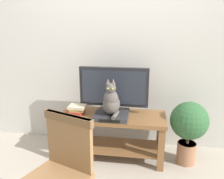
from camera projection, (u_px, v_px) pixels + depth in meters
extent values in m
cube|color=beige|center=(120.00, 36.00, 2.93)|extent=(7.00, 0.12, 2.80)
cube|color=brown|center=(113.00, 117.00, 2.74)|extent=(1.21, 0.48, 0.04)
cube|color=brown|center=(62.00, 142.00, 2.72)|extent=(0.07, 0.07, 0.49)
cube|color=brown|center=(161.00, 150.00, 2.55)|extent=(0.07, 0.07, 0.49)
cube|color=brown|center=(72.00, 128.00, 3.08)|extent=(0.07, 0.07, 0.49)
cube|color=brown|center=(160.00, 134.00, 2.91)|extent=(0.07, 0.07, 0.49)
cube|color=brown|center=(113.00, 146.00, 2.85)|extent=(1.11, 0.40, 0.02)
cube|color=black|center=(114.00, 111.00, 2.81)|extent=(0.36, 0.20, 0.03)
cube|color=black|center=(114.00, 108.00, 2.80)|extent=(0.06, 0.04, 0.06)
cube|color=black|center=(114.00, 87.00, 2.73)|extent=(0.79, 0.05, 0.45)
cube|color=#232833|center=(113.00, 87.00, 2.70)|extent=(0.73, 0.01, 0.39)
sphere|color=#2672F2|center=(147.00, 107.00, 2.70)|extent=(0.01, 0.01, 0.01)
cube|color=#2D2D30|center=(111.00, 116.00, 2.64)|extent=(0.37, 0.28, 0.05)
cube|color=black|center=(109.00, 121.00, 2.50)|extent=(0.22, 0.01, 0.03)
ellipsoid|color=#514C47|center=(111.00, 104.00, 2.60)|extent=(0.19, 0.22, 0.23)
ellipsoid|color=#514C47|center=(111.00, 99.00, 2.56)|extent=(0.16, 0.15, 0.20)
sphere|color=#514C47|center=(111.00, 88.00, 2.51)|extent=(0.11, 0.11, 0.11)
cone|color=#514C47|center=(108.00, 81.00, 2.49)|extent=(0.05, 0.05, 0.06)
cone|color=#514C47|center=(114.00, 81.00, 2.49)|extent=(0.05, 0.05, 0.06)
sphere|color=#B2C64C|center=(108.00, 89.00, 2.46)|extent=(0.02, 0.02, 0.02)
sphere|color=#B2C64C|center=(112.00, 89.00, 2.46)|extent=(0.02, 0.02, 0.02)
cylinder|color=#514C47|center=(115.00, 115.00, 2.54)|extent=(0.06, 0.18, 0.04)
cube|color=olive|center=(69.00, 141.00, 1.79)|extent=(0.39, 0.18, 0.43)
cube|color=brown|center=(68.00, 119.00, 1.74)|extent=(0.42, 0.19, 0.06)
cube|color=#B2332D|center=(76.00, 112.00, 2.77)|extent=(0.19, 0.18, 0.04)
cube|color=olive|center=(77.00, 109.00, 2.75)|extent=(0.18, 0.16, 0.03)
cube|color=beige|center=(77.00, 107.00, 2.74)|extent=(0.19, 0.16, 0.03)
cylinder|color=#9E6B4C|center=(186.00, 153.00, 2.73)|extent=(0.21, 0.21, 0.25)
cylinder|color=#332319|center=(187.00, 144.00, 2.70)|extent=(0.20, 0.20, 0.02)
cylinder|color=#4C3823|center=(188.00, 139.00, 2.68)|extent=(0.04, 0.04, 0.11)
sphere|color=#2D5B33|center=(189.00, 121.00, 2.62)|extent=(0.42, 0.42, 0.42)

